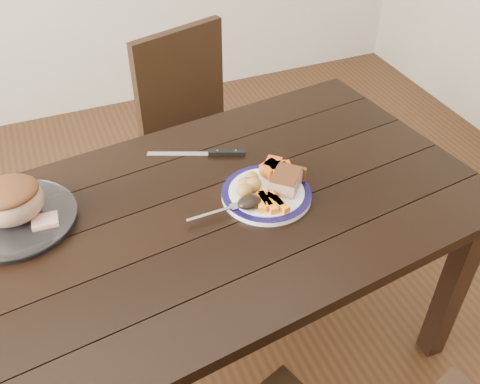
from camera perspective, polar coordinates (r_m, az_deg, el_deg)
name	(u,v)px	position (r m, az deg, el deg)	size (l,w,h in m)	color
ground	(218,356)	(2.12, -2.31, -17.07)	(4.00, 4.00, 0.00)	#472B16
dining_table	(213,231)	(1.61, -2.92, -4.18)	(1.70, 1.10, 0.75)	black
chair_far	(198,130)	(2.29, -4.47, 6.62)	(0.53, 0.54, 0.93)	black
dinner_plate	(266,194)	(1.58, 2.84, -0.24)	(0.27, 0.27, 0.02)	white
plate_rim	(267,192)	(1.57, 2.85, 0.00)	(0.27, 0.27, 0.02)	#110B3B
serving_platter	(17,221)	(1.62, -22.73, -2.82)	(0.32, 0.32, 0.02)	white
pork_slice	(286,181)	(1.57, 4.91, 1.14)	(0.10, 0.08, 0.04)	tan
roasted_potatoes	(249,184)	(1.56, 0.94, 0.81)	(0.09, 0.09, 0.04)	gold
carrot_batons	(270,202)	(1.52, 3.24, -1.04)	(0.09, 0.11, 0.02)	orange
pumpkin_wedges	(276,169)	(1.62, 3.90, 2.43)	(0.10, 0.10, 0.04)	orange
dark_mushroom	(249,202)	(1.51, 1.01, -1.10)	(0.07, 0.05, 0.03)	black
fork	(221,211)	(1.50, -2.05, -2.03)	(0.18, 0.03, 0.00)	silver
roast_joint	(10,202)	(1.58, -23.34, -1.02)	(0.18, 0.16, 0.12)	tan
cut_slice	(45,222)	(1.56, -20.06, -2.98)	(0.07, 0.06, 0.02)	tan
carving_knife	(215,153)	(1.75, -2.72, 4.19)	(0.30, 0.14, 0.01)	silver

